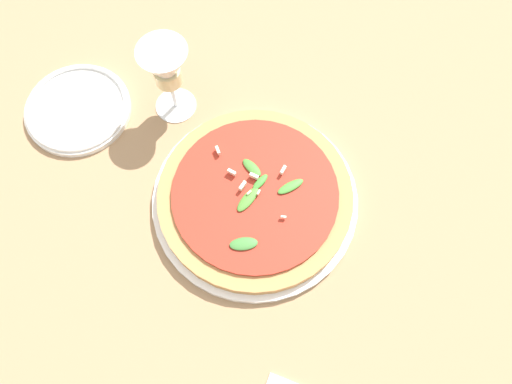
{
  "coord_description": "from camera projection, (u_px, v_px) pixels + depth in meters",
  "views": [
    {
      "loc": [
        0.13,
        -0.26,
        0.71
      ],
      "look_at": [
        0.02,
        0.0,
        0.03
      ],
      "focal_mm": 35.0,
      "sensor_mm": 36.0,
      "label": 1
    }
  ],
  "objects": [
    {
      "name": "ground_plane",
      "position": [
        243.0,
        197.0,
        0.77
      ],
      "size": [
        6.0,
        6.0,
        0.0
      ],
      "primitive_type": "plane",
      "color": "#9E7A56"
    },
    {
      "name": "pizza_arugula_main",
      "position": [
        256.0,
        195.0,
        0.75
      ],
      "size": [
        0.31,
        0.31,
        0.05
      ],
      "color": "white",
      "rests_on": "ground_plane"
    },
    {
      "name": "side_plate_white",
      "position": [
        78.0,
        108.0,
        0.82
      ],
      "size": [
        0.17,
        0.17,
        0.02
      ],
      "color": "white",
      "rests_on": "ground_plane"
    },
    {
      "name": "wine_glass",
      "position": [
        166.0,
        70.0,
        0.74
      ],
      "size": [
        0.08,
        0.08,
        0.14
      ],
      "color": "white",
      "rests_on": "ground_plane"
    }
  ]
}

